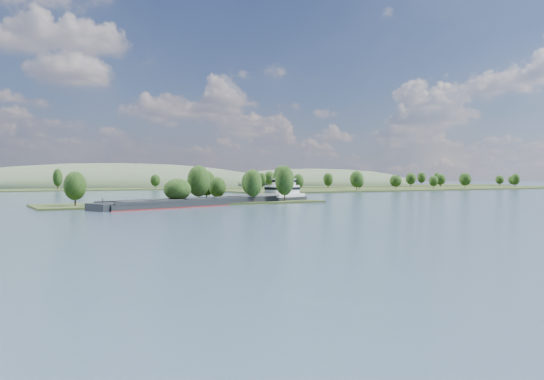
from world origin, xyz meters
TOP-DOWN VIEW (x-y plane):
  - ground at (0.00, 120.00)m, footprint 1800.00×1800.00m
  - tree_island at (6.95, 178.78)m, footprint 100.00×32.26m
  - right_bank at (231.53, 299.29)m, footprint 320.00×90.00m
  - back_shoreline at (9.58, 399.82)m, footprint 900.00×60.00m
  - hill_east at (260.00, 470.00)m, footprint 260.00×140.00m
  - hill_west at (60.00, 500.00)m, footprint 320.00×160.00m
  - cargo_barge at (12.37, 171.70)m, footprint 88.86×37.78m

SIDE VIEW (x-z plane):
  - ground at x=0.00m, z-range 0.00..0.00m
  - hill_east at x=260.00m, z-range -18.00..18.00m
  - hill_west at x=60.00m, z-range -22.00..22.00m
  - back_shoreline at x=9.58m, z-range -7.04..8.47m
  - right_bank at x=231.53m, z-range -6.09..8.02m
  - cargo_barge at x=12.37m, z-range -4.55..7.62m
  - tree_island at x=6.95m, z-range -3.23..11.42m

